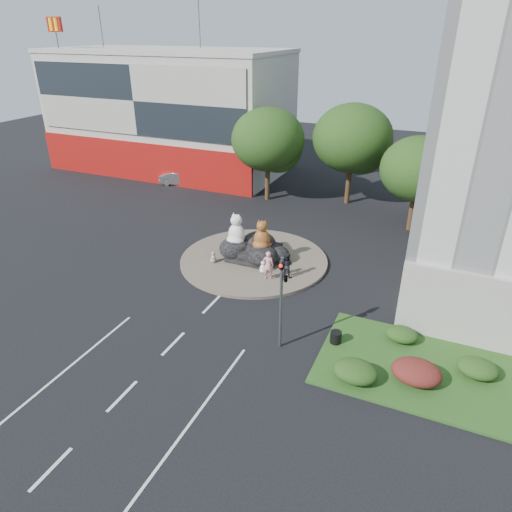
{
  "coord_description": "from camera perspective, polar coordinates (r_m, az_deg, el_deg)",
  "views": [
    {
      "loc": [
        11.35,
        -15.32,
        14.31
      ],
      "look_at": [
        1.44,
        7.11,
        2.0
      ],
      "focal_mm": 32.0,
      "sensor_mm": 36.0,
      "label": 1
    }
  ],
  "objects": [
    {
      "name": "kitten_white",
      "position": [
        29.22,
        0.89,
        -1.3
      ],
      "size": [
        0.62,
        0.58,
        0.83
      ],
      "primitive_type": null,
      "rotation": [
        0.0,
        0.0,
        0.38
      ],
      "color": "white",
      "rests_on": "roundabout_island"
    },
    {
      "name": "kitten_calico",
      "position": [
        30.62,
        -5.35,
        -0.08
      ],
      "size": [
        0.63,
        0.62,
        0.79
      ],
      "primitive_type": null,
      "rotation": [
        0.0,
        0.0,
        -0.68
      ],
      "color": "silver",
      "rests_on": "roundabout_island"
    },
    {
      "name": "rock_plinth",
      "position": [
        30.93,
        -0.27,
        0.44
      ],
      "size": [
        3.2,
        2.6,
        0.9
      ],
      "primitive_type": null,
      "color": "black",
      "rests_on": "roundabout_island"
    },
    {
      "name": "pedestrian_pink",
      "position": [
        28.22,
        1.53,
        -1.16
      ],
      "size": [
        0.77,
        0.6,
        1.89
      ],
      "primitive_type": "imported",
      "rotation": [
        0.0,
        0.0,
        3.37
      ],
      "color": "pink",
      "rests_on": "roundabout_island"
    },
    {
      "name": "street_lamp",
      "position": [
        25.32,
        25.17,
        1.32
      ],
      "size": [
        2.34,
        0.22,
        8.06
      ],
      "color": "#595B60",
      "rests_on": "ground"
    },
    {
      "name": "hedge_red",
      "position": [
        22.08,
        19.42,
        -13.52
      ],
      "size": [
        2.2,
        1.76,
        0.99
      ],
      "primitive_type": "ellipsoid",
      "color": "#4B1B14",
      "rests_on": "grass_verge"
    },
    {
      "name": "tree_mid",
      "position": [
        41.18,
        12.05,
        13.83
      ],
      "size": [
        6.84,
        6.84,
        8.76
      ],
      "color": "#382314",
      "rests_on": "ground"
    },
    {
      "name": "cat_tabby",
      "position": [
        29.95,
        0.75,
        2.7
      ],
      "size": [
        1.5,
        1.38,
        2.1
      ],
      "primitive_type": null,
      "rotation": [
        0.0,
        0.0,
        0.26
      ],
      "color": "#C35E28",
      "rests_on": "rock_plinth"
    },
    {
      "name": "parked_car",
      "position": [
        47.35,
        -9.44,
        9.57
      ],
      "size": [
        4.35,
        2.36,
        1.36
      ],
      "primitive_type": "imported",
      "rotation": [
        0.0,
        0.0,
        1.81
      ],
      "color": "#A1A5A9",
      "rests_on": "ground"
    },
    {
      "name": "hedge_mid_green",
      "position": [
        23.48,
        25.95,
        -12.5
      ],
      "size": [
        1.8,
        1.44,
        0.81
      ],
      "primitive_type": "ellipsoid",
      "color": "#1C3E13",
      "rests_on": "grass_verge"
    },
    {
      "name": "hedge_near_green",
      "position": [
        21.46,
        12.32,
        -13.91
      ],
      "size": [
        2.0,
        1.6,
        0.9
      ],
      "primitive_type": "ellipsoid",
      "color": "#1C3E13",
      "rests_on": "grass_verge"
    },
    {
      "name": "tree_right",
      "position": [
        36.75,
        19.72,
        9.84
      ],
      "size": [
        5.7,
        5.7,
        7.3
      ],
      "color": "#382314",
      "rests_on": "ground"
    },
    {
      "name": "traffic_light",
      "position": [
        21.29,
        3.45,
        -3.54
      ],
      "size": [
        0.44,
        1.24,
        5.0
      ],
      "color": "#595B60",
      "rests_on": "ground"
    },
    {
      "name": "litter_bin",
      "position": [
        23.54,
        9.94,
        -9.96
      ],
      "size": [
        0.59,
        0.59,
        0.62
      ],
      "primitive_type": "cylinder",
      "rotation": [
        0.0,
        0.0,
        -0.04
      ],
      "color": "black",
      "rests_on": "grass_verge"
    },
    {
      "name": "grass_verge",
      "position": [
        23.22,
        20.73,
        -13.29
      ],
      "size": [
        10.0,
        6.0,
        0.12
      ],
      "primitive_type": "cube",
      "color": "#21501A",
      "rests_on": "ground"
    },
    {
      "name": "pedestrian_dark",
      "position": [
        28.58,
        3.87,
        -1.12
      ],
      "size": [
        0.85,
        0.69,
        1.64
      ],
      "primitive_type": "imported",
      "rotation": [
        0.0,
        0.0,
        3.05
      ],
      "color": "#222129",
      "rests_on": "roundabout_island"
    },
    {
      "name": "hedge_back_green",
      "position": [
        24.43,
        17.76,
        -9.31
      ],
      "size": [
        1.6,
        1.28,
        0.72
      ],
      "primitive_type": "ellipsoid",
      "color": "#1C3E13",
      "rests_on": "grass_verge"
    },
    {
      "name": "cat_white",
      "position": [
        30.58,
        -2.46,
        3.38
      ],
      "size": [
        1.61,
        1.47,
        2.28
      ],
      "primitive_type": null,
      "rotation": [
        0.0,
        0.0,
        -0.24
      ],
      "color": "white",
      "rests_on": "rock_plinth"
    },
    {
      "name": "shophouse_block",
      "position": [
        52.88,
        -10.7,
        17.39
      ],
      "size": [
        25.2,
        12.3,
        17.4
      ],
      "color": "beige",
      "rests_on": "ground"
    },
    {
      "name": "tree_left",
      "position": [
        41.39,
        1.62,
        14.0
      ],
      "size": [
        6.46,
        6.46,
        8.27
      ],
      "color": "#382314",
      "rests_on": "ground"
    },
    {
      "name": "roundabout_island",
      "position": [
        31.17,
        -0.27,
        -0.46
      ],
      "size": [
        10.0,
        10.0,
        0.2
      ],
      "primitive_type": "cylinder",
      "color": "brown",
      "rests_on": "ground"
    },
    {
      "name": "ground",
      "position": [
        23.84,
        -10.31,
        -10.75
      ],
      "size": [
        120.0,
        120.0,
        0.0
      ],
      "primitive_type": "plane",
      "color": "black",
      "rests_on": "ground"
    }
  ]
}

